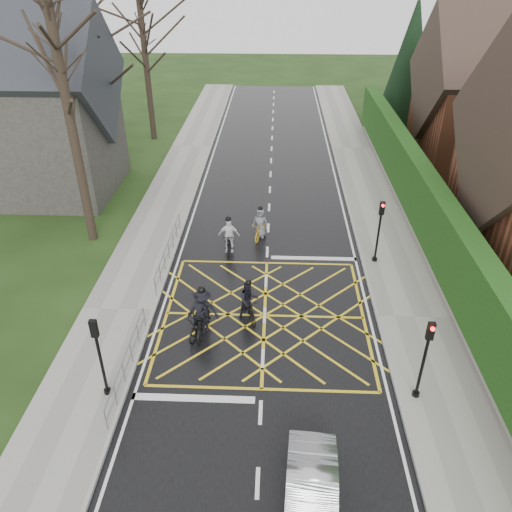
# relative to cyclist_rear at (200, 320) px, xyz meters

# --- Properties ---
(ground) EXTENTS (120.00, 120.00, 0.00)m
(ground) POSITION_rel_cyclist_rear_xyz_m (2.47, 1.13, -0.59)
(ground) COLOR black
(ground) RESTS_ON ground
(road) EXTENTS (9.00, 80.00, 0.01)m
(road) POSITION_rel_cyclist_rear_xyz_m (2.47, 1.13, -0.59)
(road) COLOR black
(road) RESTS_ON ground
(sidewalk_right) EXTENTS (3.00, 80.00, 0.15)m
(sidewalk_right) POSITION_rel_cyclist_rear_xyz_m (8.47, 1.13, -0.52)
(sidewalk_right) COLOR gray
(sidewalk_right) RESTS_ON ground
(sidewalk_left) EXTENTS (3.00, 80.00, 0.15)m
(sidewalk_left) POSITION_rel_cyclist_rear_xyz_m (-3.53, 1.13, -0.52)
(sidewalk_left) COLOR gray
(sidewalk_left) RESTS_ON ground
(stone_wall) EXTENTS (0.50, 38.00, 0.70)m
(stone_wall) POSITION_rel_cyclist_rear_xyz_m (10.22, 7.13, -0.24)
(stone_wall) COLOR slate
(stone_wall) RESTS_ON ground
(hedge) EXTENTS (0.90, 38.00, 2.80)m
(hedge) POSITION_rel_cyclist_rear_xyz_m (10.22, 7.13, 1.51)
(hedge) COLOR #14350E
(hedge) RESTS_ON stone_wall
(house_far) EXTENTS (9.80, 8.80, 10.30)m
(house_far) POSITION_rel_cyclist_rear_xyz_m (17.22, 19.13, 3.77)
(house_far) COLOR brown
(house_far) RESTS_ON ground
(conifer) EXTENTS (4.60, 4.60, 10.00)m
(conifer) POSITION_rel_cyclist_rear_xyz_m (13.22, 27.13, 4.40)
(conifer) COLOR black
(conifer) RESTS_ON ground
(church) EXTENTS (8.80, 7.80, 11.00)m
(church) POSITION_rel_cyclist_rear_xyz_m (-11.07, 13.13, 4.34)
(church) COLOR #2D2B28
(church) RESTS_ON ground
(tree_near) EXTENTS (9.24, 9.24, 11.44)m
(tree_near) POSITION_rel_cyclist_rear_xyz_m (-6.53, 7.13, 7.32)
(tree_near) COLOR black
(tree_near) RESTS_ON ground
(tree_mid) EXTENTS (10.08, 10.08, 12.48)m
(tree_mid) POSITION_rel_cyclist_rear_xyz_m (-7.53, 15.13, 8.04)
(tree_mid) COLOR black
(tree_mid) RESTS_ON ground
(tree_far) EXTENTS (8.40, 8.40, 10.40)m
(tree_far) POSITION_rel_cyclist_rear_xyz_m (-6.83, 23.13, 6.60)
(tree_far) COLOR black
(tree_far) RESTS_ON ground
(railing_south) EXTENTS (0.05, 5.04, 1.03)m
(railing_south) POSITION_rel_cyclist_rear_xyz_m (-2.18, -2.37, 0.19)
(railing_south) COLOR slate
(railing_south) RESTS_ON ground
(railing_north) EXTENTS (0.05, 6.04, 1.03)m
(railing_north) POSITION_rel_cyclist_rear_xyz_m (-2.18, 5.13, 0.19)
(railing_north) COLOR slate
(railing_north) RESTS_ON ground
(traffic_light_ne) EXTENTS (0.24, 0.31, 3.21)m
(traffic_light_ne) POSITION_rel_cyclist_rear_xyz_m (7.57, 5.33, 1.07)
(traffic_light_ne) COLOR black
(traffic_light_ne) RESTS_ON ground
(traffic_light_se) EXTENTS (0.24, 0.31, 3.21)m
(traffic_light_se) POSITION_rel_cyclist_rear_xyz_m (7.57, -3.07, 1.07)
(traffic_light_se) COLOR black
(traffic_light_se) RESTS_ON ground
(traffic_light_sw) EXTENTS (0.24, 0.31, 3.21)m
(traffic_light_sw) POSITION_rel_cyclist_rear_xyz_m (-2.63, -3.36, 1.07)
(traffic_light_sw) COLOR black
(traffic_light_sw) RESTS_ON ground
(cyclist_rear) EXTENTS (1.14, 1.99, 1.83)m
(cyclist_rear) POSITION_rel_cyclist_rear_xyz_m (0.00, 0.00, 0.00)
(cyclist_rear) COLOR black
(cyclist_rear) RESTS_ON ground
(cyclist_back) EXTENTS (1.12, 1.87, 1.81)m
(cyclist_back) POSITION_rel_cyclist_rear_xyz_m (1.83, 0.98, 0.09)
(cyclist_back) COLOR black
(cyclist_back) RESTS_ON ground
(cyclist_mid) EXTENTS (1.25, 2.14, 2.05)m
(cyclist_mid) POSITION_rel_cyclist_rear_xyz_m (0.12, 0.11, 0.16)
(cyclist_mid) COLOR black
(cyclist_mid) RESTS_ON ground
(cyclist_front) EXTENTS (1.04, 1.92, 1.91)m
(cyclist_front) POSITION_rel_cyclist_rear_xyz_m (0.59, 6.11, 0.11)
(cyclist_front) COLOR black
(cyclist_front) RESTS_ON ground
(cyclist_lead) EXTENTS (0.99, 1.88, 1.74)m
(cyclist_lead) POSITION_rel_cyclist_rear_xyz_m (2.07, 7.63, 0.01)
(cyclist_lead) COLOR #BB8716
(cyclist_lead) RESTS_ON ground
(car) EXTENTS (1.60, 3.94, 1.27)m
(car) POSITION_rel_cyclist_rear_xyz_m (3.88, -7.17, 0.04)
(car) COLOR #B4B6BC
(car) RESTS_ON ground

